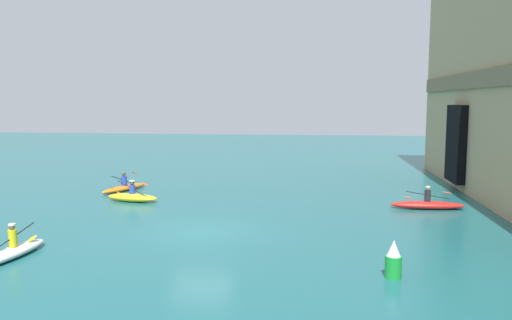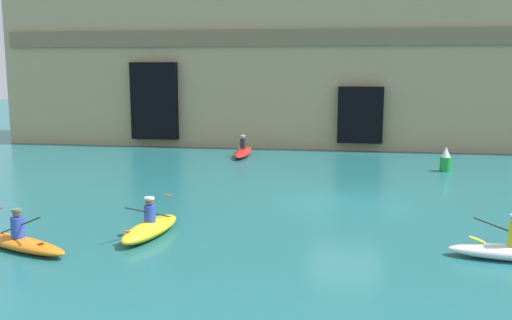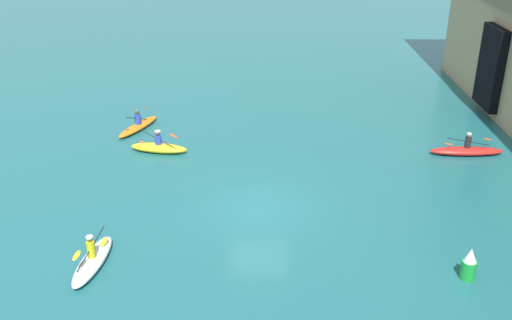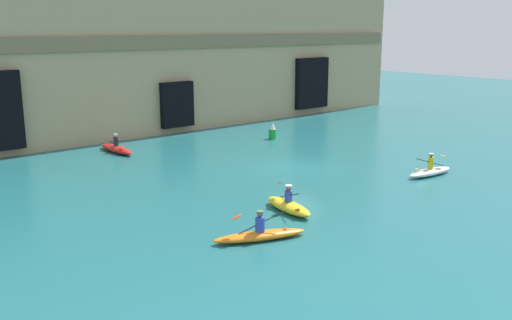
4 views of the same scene
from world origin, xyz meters
TOP-DOWN VIEW (x-y plane):
  - ground_plane at (0.00, 0.00)m, footprint 120.00×120.00m
  - kayak_yellow at (-5.54, -5.04)m, footprint 1.28×2.96m
  - kayak_white at (4.08, -5.59)m, footprint 3.15×1.05m
  - kayak_red at (-5.56, 10.07)m, footprint 0.84×3.58m
  - kayak_orange at (-8.58, -6.71)m, footprint 3.48×1.95m
  - marker_buoy at (4.52, 6.96)m, footprint 0.50×0.50m

SIDE VIEW (x-z plane):
  - ground_plane at x=0.00m, z-range 0.00..0.00m
  - kayak_orange at x=-8.58m, z-range -0.33..0.77m
  - kayak_white at x=4.08m, z-range -0.36..0.80m
  - kayak_red at x=-5.56m, z-range -0.34..0.80m
  - kayak_yellow at x=-5.54m, z-range -0.31..0.82m
  - marker_buoy at x=4.52m, z-range -0.04..1.11m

